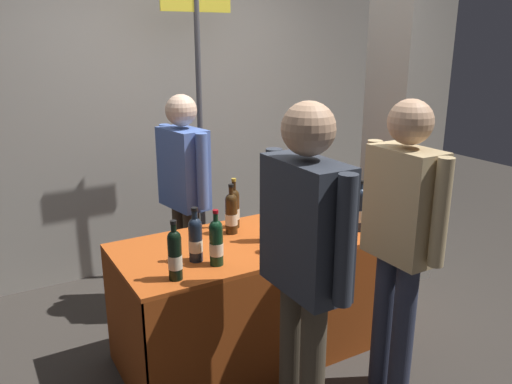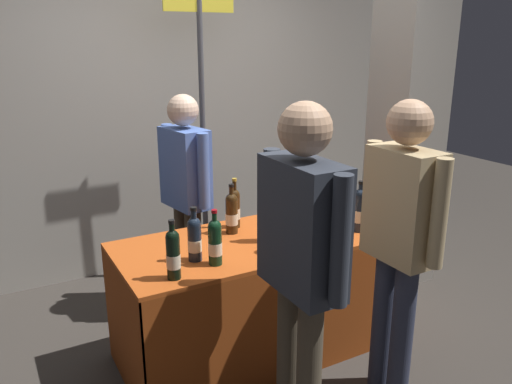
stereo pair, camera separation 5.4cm
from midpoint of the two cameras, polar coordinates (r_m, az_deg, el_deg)
ground_plane at (r=3.52m, az=0.46°, el=-16.97°), size 12.00×12.00×0.00m
back_partition at (r=4.48m, az=-10.27°, el=11.42°), size 5.20×0.12×3.12m
concrete_pillar at (r=4.24m, az=16.88°, el=8.98°), size 0.45×0.45×2.87m
tasting_table at (r=3.25m, az=0.48°, el=-9.05°), size 1.70×0.78×0.77m
featured_wine_bottle at (r=2.83m, az=-6.31°, el=-5.11°), size 0.08×0.08×0.31m
display_bottle_0 at (r=3.31m, az=-1.92°, el=-1.73°), size 0.07×0.07×0.33m
display_bottle_1 at (r=3.02m, az=6.27°, el=-3.30°), size 0.08×0.08×0.34m
display_bottle_2 at (r=2.64m, az=-8.62°, el=-6.79°), size 0.07×0.07×0.32m
display_bottle_3 at (r=3.18m, az=6.78°, el=-2.47°), size 0.07×0.07×0.34m
display_bottle_4 at (r=3.08m, az=1.62°, el=-3.05°), size 0.08×0.08×0.33m
display_bottle_5 at (r=3.21m, az=-2.25°, el=-2.31°), size 0.08×0.08×0.32m
display_bottle_6 at (r=3.31m, az=11.94°, el=-1.88°), size 0.08×0.08×0.33m
display_bottle_7 at (r=2.78m, az=-4.02°, el=-5.52°), size 0.08×0.08×0.31m
wine_glass_near_vendor at (r=2.94m, az=2.47°, el=-5.10°), size 0.07×0.07×0.12m
vendor_presenter at (r=3.69m, az=-7.38°, el=0.70°), size 0.27×0.54×1.59m
taster_foreground_right at (r=2.33m, az=5.76°, el=-6.63°), size 0.23×0.62×1.71m
taster_foreground_left at (r=2.79m, az=16.30°, el=-3.95°), size 0.23×0.56×1.67m
booth_signpost at (r=4.10m, az=-5.65°, el=10.03°), size 0.56×0.04×2.37m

